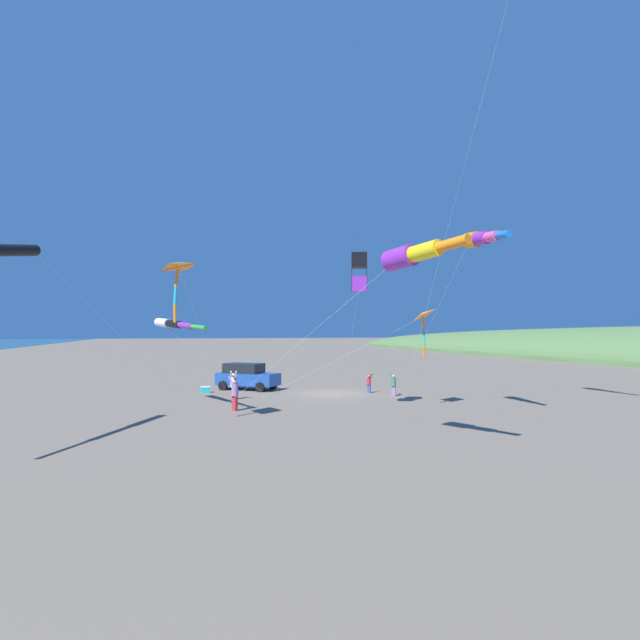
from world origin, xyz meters
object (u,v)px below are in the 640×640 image
person_child_green_jacket (369,382)px  person_child_grey_jacket (394,383)px  kite_delta_orange_high_right (422,316)px  kite_windsock_green_low_center (481,238)px  kite_windsock_long_streamer_right (173,324)px  parked_car (247,376)px  kite_box_small_distant (359,272)px  kite_windsock_purple_drifting (413,255)px  kite_delta_teal_far_right (177,267)px  person_adult_flyer (235,392)px  cooler_box (206,389)px  person_bystander_far (233,384)px

person_child_green_jacket → person_child_grey_jacket: 2.14m
kite_delta_orange_high_right → kite_windsock_green_low_center: 5.15m
kite_windsock_long_streamer_right → person_child_grey_jacket: bearing=-177.1°
parked_car → kite_box_small_distant: 13.65m
kite_windsock_long_streamer_right → kite_windsock_purple_drifting: 15.41m
person_child_green_jacket → kite_delta_teal_far_right: (12.68, 8.83, 6.12)m
person_adult_flyer → kite_windsock_long_streamer_right: size_ratio=0.20×
person_child_green_jacket → kite_windsock_green_low_center: bearing=98.9°
person_child_green_jacket → cooler_box: bearing=-18.7°
cooler_box → person_child_green_jacket: 10.95m
parked_car → cooler_box: size_ratio=7.21×
kite_box_small_distant → kite_windsock_purple_drifting: bearing=79.8°
kite_delta_teal_far_right → kite_box_small_distant: size_ratio=0.88×
parked_car → kite_windsock_purple_drifting: kite_windsock_purple_drifting is taller
kite_delta_orange_high_right → kite_windsock_green_low_center: (-1.46, 3.24, 3.73)m
cooler_box → parked_car: bearing=-162.3°
kite_box_small_distant → kite_delta_teal_far_right: bearing=10.9°
kite_delta_teal_far_right → kite_windsock_green_low_center: bearing=174.6°
person_adult_flyer → person_bystander_far: 4.47m
cooler_box → kite_windsock_green_low_center: kite_windsock_green_low_center is taller
cooler_box → kite_delta_orange_high_right: (-10.50, 10.46, 4.71)m
person_adult_flyer → person_child_grey_jacket: 10.90m
person_bystander_far → kite_windsock_purple_drifting: bearing=104.3°
person_child_green_jacket → person_bystander_far: 9.10m
person_bystander_far → kite_windsock_long_streamer_right: kite_windsock_long_streamer_right is taller
kite_box_small_distant → kite_delta_orange_high_right: bearing=-177.9°
person_child_green_jacket → kite_windsock_green_low_center: 13.01m
kite_delta_orange_high_right → kite_delta_teal_far_right: size_ratio=1.18×
kite_windsock_purple_drifting → kite_box_small_distant: 8.98m
parked_car → kite_windsock_green_low_center: (-9.03, 14.64, 7.69)m
person_child_grey_jacket → kite_windsock_long_streamer_right: bearing=2.9°
person_adult_flyer → kite_windsock_green_low_center: size_ratio=0.15×
person_bystander_far → kite_delta_teal_far_right: kite_delta_teal_far_right is taller
kite_windsock_green_low_center → kite_box_small_distant: bearing=-31.0°
person_adult_flyer → kite_box_small_distant: size_ratio=0.22×
parked_car → person_bystander_far: bearing=71.5°
kite_windsock_purple_drifting → person_bystander_far: bearing=-75.7°
person_child_green_jacket → kite_box_small_distant: bearing=63.3°
kite_windsock_long_streamer_right → kite_windsock_green_low_center: bearing=152.1°
kite_windsock_long_streamer_right → kite_box_small_distant: bearing=153.9°
kite_windsock_green_low_center → kite_delta_orange_high_right: bearing=-65.7°
person_child_grey_jacket → kite_delta_teal_far_right: size_ratio=0.21×
parked_car → kite_windsock_long_streamer_right: kite_windsock_long_streamer_right is taller
person_child_grey_jacket → person_adult_flyer: bearing=15.9°
kite_windsock_long_streamer_right → kite_box_small_distant: size_ratio=1.10×
kite_windsock_long_streamer_right → kite_delta_orange_high_right: bearing=161.4°
person_adult_flyer → kite_delta_teal_far_right: (3.05, 3.88, 5.86)m
kite_delta_teal_far_right → kite_windsock_purple_drifting: bearing=136.7°
person_child_grey_jacket → kite_windsock_green_low_center: 11.39m
kite_windsock_long_streamer_right → person_adult_flyer: bearing=142.6°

